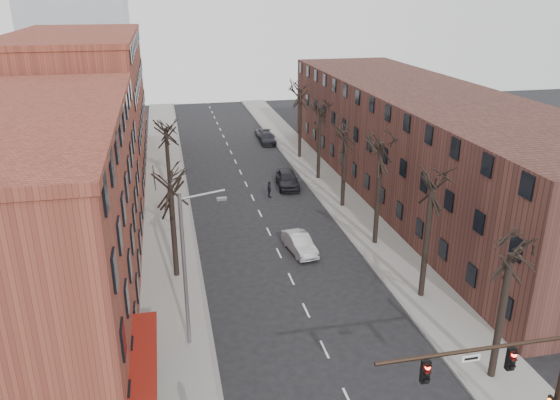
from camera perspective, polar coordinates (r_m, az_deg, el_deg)
sidewalk_left at (r=54.05m, az=-11.80°, el=0.78°), size 4.00×90.00×0.15m
sidewalk_right at (r=56.27m, az=4.68°, el=1.98°), size 4.00×90.00×0.15m
building_left_near at (r=34.28m, az=-25.36°, el=-2.25°), size 12.00×26.00×12.00m
building_left_far at (r=61.51m, az=-20.00°, el=9.12°), size 12.00×28.00×14.00m
building_right at (r=53.30m, az=14.70°, el=5.80°), size 12.00×50.00×10.00m
awning_left at (r=28.60m, az=-13.58°, el=-19.62°), size 1.20×7.00×0.15m
tree_right_a at (r=31.04m, az=21.15°, el=-16.90°), size 5.20×5.20×10.00m
tree_right_b at (r=36.68m, az=14.47°, el=-9.76°), size 5.20×5.20×10.80m
tree_right_c at (r=43.07m, az=9.86°, el=-4.55°), size 5.20×5.20×11.60m
tree_right_d at (r=49.93m, az=6.52°, el=-0.70°), size 5.20×5.20×10.00m
tree_right_e at (r=57.09m, az=4.01°, el=2.20°), size 5.20×5.20×10.80m
tree_right_f at (r=64.44m, az=2.05°, el=4.45°), size 5.20×5.20×11.60m
tree_left_a at (r=38.52m, az=-10.71°, el=-7.85°), size 5.20×5.20×9.50m
tree_left_b at (r=53.14m, az=-11.35°, el=0.37°), size 5.20×5.20×9.50m
signal_mast_arm at (r=24.23m, az=24.58°, el=-16.37°), size 8.14×0.30×7.20m
streetlight at (r=29.11m, az=-9.65°, el=-6.60°), size 2.45×0.22×9.03m
silver_sedan at (r=40.93m, az=2.06°, el=-4.56°), size 2.03×4.39×1.40m
parked_car_near at (r=54.37m, az=0.77°, el=2.23°), size 2.45×5.17×1.71m
parked_car_mid at (r=70.53m, az=-1.35°, el=6.48°), size 2.04×4.67×1.34m
parked_car_far at (r=73.08m, az=-1.59°, el=6.92°), size 2.20×4.31×1.17m
pedestrian_crossing at (r=51.58m, az=-1.12°, el=1.11°), size 0.50×0.98×1.61m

